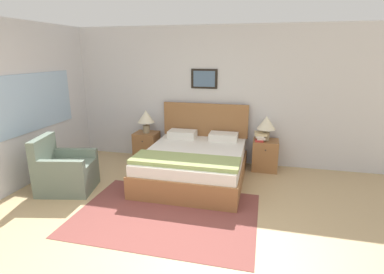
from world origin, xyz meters
The scene contains 14 objects.
ground_plane centered at (0.00, 0.00, 0.00)m, with size 16.00×16.00×0.00m, color tan.
wall_back centered at (0.00, 3.17, 1.30)m, with size 7.53×0.09×2.60m.
wall_left centered at (-2.60, 1.57, 1.30)m, with size 0.08×5.54×2.60m.
area_rug_main centered at (-0.05, 0.91, 0.00)m, with size 2.41×1.72×0.01m.
bed centered at (0.06, 2.14, 0.30)m, with size 1.65×1.93×1.17m.
armchair centered at (-1.82, 1.25, 0.30)m, with size 0.92×0.81×0.87m.
nightstand_near_window centered at (-1.11, 2.88, 0.28)m, with size 0.45×0.43×0.57m.
nightstand_by_door centered at (1.22, 2.88, 0.28)m, with size 0.45×0.43×0.57m.
table_lamp_near_window centered at (-1.10, 2.88, 0.87)m, with size 0.33×0.33×0.45m.
table_lamp_by_door centered at (1.21, 2.88, 0.87)m, with size 0.33×0.33×0.45m.
book_thick_bottom centered at (1.12, 2.84, 0.59)m, with size 0.18×0.29×0.04m.
book_hardcover_middle centered at (1.12, 2.84, 0.63)m, with size 0.18×0.28×0.04m.
book_novel_upper centered at (1.12, 2.84, 0.66)m, with size 0.16×0.29×0.03m.
book_slim_near_top centered at (1.12, 2.84, 0.70)m, with size 0.23×0.27×0.04m.
Camera 1 is at (1.14, -2.51, 2.10)m, focal length 28.00 mm.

